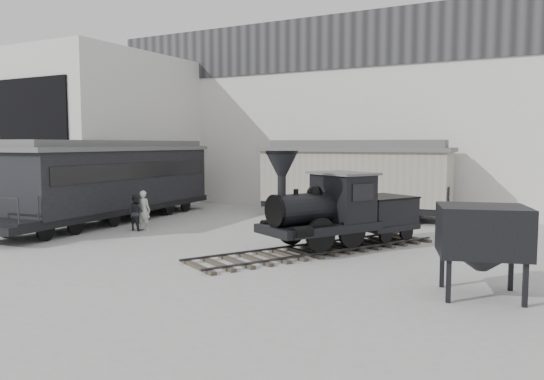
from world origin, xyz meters
The scene contains 9 objects.
ground centered at (0.00, 0.00, 0.00)m, with size 90.00×90.00×0.00m, color #9E9E9B.
north_wall centered at (0.00, 14.98, 5.55)m, with size 34.00×2.51×11.00m.
west_pavilion centered at (-14.50, 9.96, 4.49)m, with size 7.00×12.11×9.00m.
locomotive centered at (2.40, 3.41, 1.29)m, with size 6.64×9.73×3.50m.
boxcar centered at (0.22, 11.65, 2.11)m, with size 9.94×3.51×4.02m.
passenger_coach centered at (-9.72, 4.91, 2.04)m, with size 3.98×13.98×3.69m.
visitor_a centered at (-6.74, 3.50, 0.88)m, with size 0.64×0.42×1.76m, color silver.
visitor_b centered at (-6.92, 3.21, 0.80)m, with size 0.78×0.60×1.60m, color #27282C.
coal_hopper centered at (7.82, -0.46, 1.50)m, with size 2.50×2.24×2.29m.
Camera 1 is at (9.35, -14.42, 3.83)m, focal length 35.00 mm.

